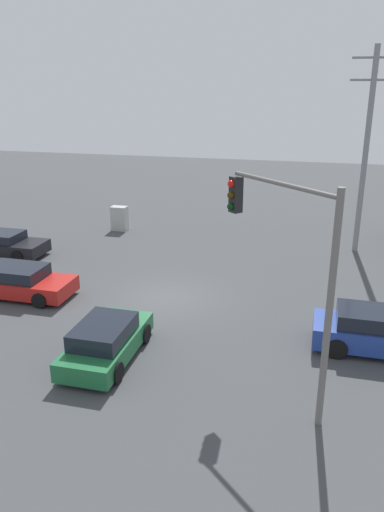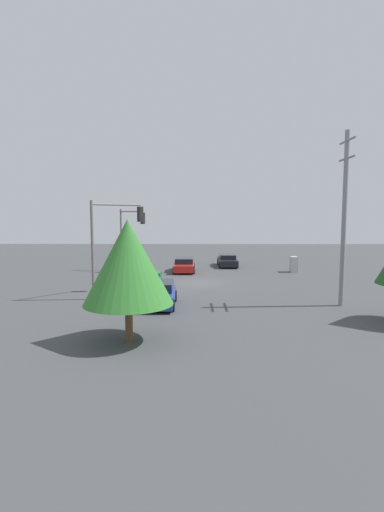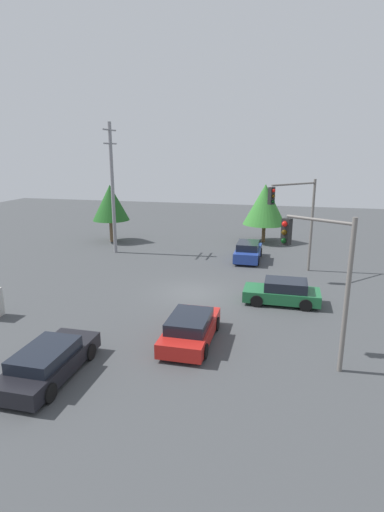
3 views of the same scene
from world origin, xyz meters
The scene contains 10 objects.
ground_plane centered at (0.00, 0.00, 0.00)m, with size 80.00×80.00×0.00m, color #424447.
sedan_blue centered at (-8.04, 2.42, 0.70)m, with size 4.19×1.91×1.44m.
sedan_green centered at (0.44, 5.15, 0.64)m, with size 1.91×4.08×1.33m.
sedan_red centered at (6.02, 1.33, 0.63)m, with size 4.38×2.01×1.29m.
sedan_dark centered at (9.95, -3.09, 0.61)m, with size 4.63×1.95×1.23m.
traffic_signal_main centered at (-5.13, 5.73, 4.33)m, with size 3.13×2.98×6.31m.
traffic_signal_cross centered at (6.49, 6.46, 4.00)m, with size 1.62×2.58×5.91m.
utility_pole_tall centered at (-7.92, -8.40, 5.41)m, with size 2.20×0.28×10.23m.
tree_behind centered at (-14.66, 3.16, 3.44)m, with size 3.84×3.84×5.25m.
tree_corner centered at (-11.72, -10.40, 3.55)m, with size 3.31×3.31×5.17m.
Camera 3 is at (21.54, 5.11, 8.14)m, focal length 28.00 mm.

